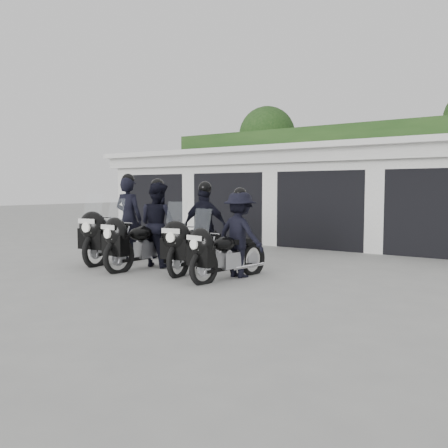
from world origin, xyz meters
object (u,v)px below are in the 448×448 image
Objects in this scene: police_bike_c at (201,232)px; police_bike_b at (151,229)px; police_bike_d at (234,238)px; police_bike_a at (120,225)px.

police_bike_b is at bearing -170.54° from police_bike_c.
police_bike_b reaches higher than police_bike_d.
police_bike_b is 1.12× the size of police_bike_d.
police_bike_a is at bearing 174.75° from police_bike_b.
police_bike_c is (1.10, 0.32, -0.03)m from police_bike_b.
police_bike_c is at bearing 171.86° from police_bike_d.
police_bike_d is (2.16, -0.01, -0.08)m from police_bike_b.
police_bike_a is 2.31m from police_bike_c.
police_bike_c is 1.11m from police_bike_d.
police_bike_b is 2.16m from police_bike_d.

